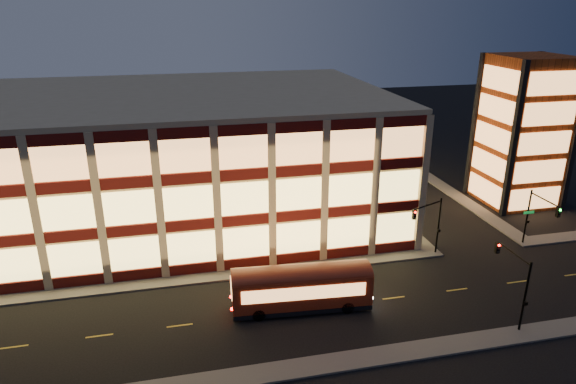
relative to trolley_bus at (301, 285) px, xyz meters
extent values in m
plane|color=black|center=(-7.90, 5.70, -2.12)|extent=(200.00, 200.00, 0.00)
cube|color=#514F4C|center=(-10.90, 6.70, -2.05)|extent=(54.00, 2.00, 0.15)
cube|color=#514F4C|center=(15.10, 22.70, -2.05)|extent=(2.00, 30.00, 0.15)
cube|color=#514F4C|center=(32.10, 6.70, -2.05)|extent=(14.00, 2.00, 0.15)
cube|color=#514F4C|center=(26.10, 22.70, -2.05)|extent=(2.00, 30.00, 0.15)
cube|color=#514F4C|center=(-7.90, -7.30, -2.05)|extent=(100.00, 2.00, 0.15)
cube|color=tan|center=(-10.90, 22.70, 4.88)|extent=(50.00, 30.00, 14.00)
cube|color=tan|center=(-10.90, 22.70, 12.13)|extent=(50.40, 30.40, 0.50)
cube|color=#470C0A|center=(-10.90, 7.58, -1.47)|extent=(50.10, 0.25, 1.00)
cube|color=#EAC562|center=(-10.90, 7.60, 0.63)|extent=(49.00, 0.20, 3.00)
cube|color=#470C0A|center=(14.22, 22.70, -1.47)|extent=(0.25, 30.10, 1.00)
cube|color=#EAC562|center=(14.20, 22.70, 0.63)|extent=(0.20, 29.00, 3.00)
cube|color=#470C0A|center=(-10.90, 7.58, 2.93)|extent=(50.10, 0.25, 1.00)
cube|color=#EAC562|center=(-10.90, 7.60, 5.03)|extent=(49.00, 0.20, 3.00)
cube|color=#470C0A|center=(14.22, 22.70, 2.93)|extent=(0.25, 30.10, 1.00)
cube|color=#EAC562|center=(14.20, 22.70, 5.03)|extent=(0.20, 29.00, 3.00)
cube|color=#470C0A|center=(-10.90, 7.58, 7.33)|extent=(50.10, 0.25, 1.00)
cube|color=#EAC562|center=(-10.90, 7.60, 9.43)|extent=(49.00, 0.20, 3.00)
cube|color=#470C0A|center=(14.22, 22.70, 7.33)|extent=(0.25, 30.10, 1.00)
cube|color=#EAC562|center=(14.20, 22.70, 9.43)|extent=(0.20, 29.00, 3.00)
cube|color=#8C3814|center=(32.10, 17.70, 6.88)|extent=(8.00, 8.00, 18.00)
cube|color=black|center=(28.10, 13.70, 6.88)|extent=(0.60, 0.60, 18.00)
cube|color=black|center=(36.10, 13.70, 6.88)|extent=(0.60, 0.60, 18.00)
cube|color=black|center=(28.10, 21.70, 6.88)|extent=(0.60, 0.60, 18.00)
cube|color=black|center=(36.10, 21.70, 6.88)|extent=(0.60, 0.60, 18.00)
cube|color=#EA9851|center=(32.10, 13.62, -0.32)|extent=(6.60, 0.16, 2.60)
cube|color=#EA9851|center=(28.02, 17.70, -0.32)|extent=(0.16, 6.60, 2.60)
cube|color=#EA9851|center=(32.10, 13.62, 3.08)|extent=(6.60, 0.16, 2.60)
cube|color=#EA9851|center=(28.02, 17.70, 3.08)|extent=(0.16, 6.60, 2.60)
cube|color=#EA9851|center=(32.10, 13.62, 6.48)|extent=(6.60, 0.16, 2.60)
cube|color=#EA9851|center=(28.02, 17.70, 6.48)|extent=(0.16, 6.60, 2.60)
cube|color=#EA9851|center=(32.10, 13.62, 9.88)|extent=(6.60, 0.16, 2.60)
cube|color=#EA9851|center=(28.02, 17.70, 9.88)|extent=(0.16, 6.60, 2.60)
cube|color=#EA9851|center=(32.10, 13.62, 13.28)|extent=(6.60, 0.16, 2.60)
cube|color=#EA9851|center=(28.02, 17.70, 13.28)|extent=(0.16, 6.60, 2.60)
cylinder|color=black|center=(15.60, 6.50, 0.88)|extent=(0.18, 0.18, 6.00)
cylinder|color=black|center=(13.85, 5.75, 3.58)|extent=(3.56, 1.63, 0.14)
cube|color=black|center=(12.10, 5.00, 3.08)|extent=(0.32, 0.32, 0.95)
sphere|color=#FF0C05|center=(12.10, 4.82, 3.38)|extent=(0.20, 0.20, 0.20)
cube|color=black|center=(15.60, 6.30, 0.48)|extent=(0.25, 0.18, 0.28)
cylinder|color=black|center=(25.60, 6.50, 0.88)|extent=(0.18, 0.18, 6.00)
cylinder|color=black|center=(25.60, 4.50, 3.58)|extent=(0.14, 4.00, 0.14)
cube|color=black|center=(25.60, 2.50, 3.08)|extent=(0.32, 0.32, 0.95)
sphere|color=#0CFF26|center=(25.60, 2.32, 3.38)|extent=(0.20, 0.20, 0.20)
cube|color=black|center=(25.60, 6.30, 0.48)|extent=(0.25, 0.18, 0.28)
cube|color=#0C7226|center=(25.60, 6.35, 1.48)|extent=(1.20, 0.06, 0.28)
cylinder|color=black|center=(15.60, -6.80, 0.88)|extent=(0.18, 0.18, 6.00)
cylinder|color=black|center=(15.60, -4.80, 3.58)|extent=(0.14, 4.00, 0.14)
cube|color=black|center=(15.60, -2.80, 3.08)|extent=(0.32, 0.32, 0.95)
sphere|color=#FF0C05|center=(15.60, -2.98, 3.38)|extent=(0.20, 0.20, 0.20)
cube|color=black|center=(15.60, -7.00, 0.48)|extent=(0.25, 0.18, 0.28)
cube|color=maroon|center=(0.00, 0.00, -0.20)|extent=(11.50, 3.69, 2.60)
cube|color=black|center=(0.00, 0.00, -1.73)|extent=(11.50, 3.69, 0.40)
cylinder|color=black|center=(-3.71, -0.96, -1.62)|extent=(1.04, 0.42, 1.02)
cylinder|color=black|center=(-3.52, 1.52, -1.62)|extent=(1.04, 0.42, 1.02)
cylinder|color=black|center=(3.52, -1.52, -1.62)|extent=(1.04, 0.42, 1.02)
cylinder|color=black|center=(3.71, 0.96, -1.62)|extent=(1.04, 0.42, 1.02)
cube|color=#EA9851|center=(-0.11, -1.44, 0.14)|extent=(9.94, 0.83, 1.13)
cube|color=#EA9851|center=(0.11, 1.44, 0.14)|extent=(9.94, 0.83, 1.13)
camera|label=1|loc=(-9.13, -35.31, 21.78)|focal=32.00mm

